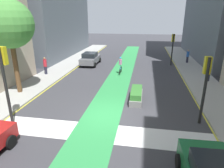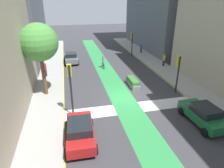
{
  "view_description": "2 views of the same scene",
  "coord_description": "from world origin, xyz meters",
  "px_view_note": "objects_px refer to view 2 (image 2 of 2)",
  "views": [
    {
      "loc": [
        2.12,
        -10.8,
        5.91
      ],
      "look_at": [
        -0.15,
        2.53,
        1.21
      ],
      "focal_mm": 31.35,
      "sensor_mm": 36.0,
      "label": 1
    },
    {
      "loc": [
        -5.2,
        -16.51,
        9.08
      ],
      "look_at": [
        -0.94,
        1.81,
        0.82
      ],
      "focal_mm": 31.39,
      "sensor_mm": 36.0,
      "label": 2
    }
  ],
  "objects_px": {
    "traffic_signal_near_right": "(178,67)",
    "car_green_right_near": "(203,114)",
    "median_planter": "(133,82)",
    "traffic_signal_far_right": "(132,40)",
    "pedestrian_sidewalk_left_a": "(45,69)",
    "car_red_left_near": "(80,131)",
    "traffic_signal_near_left": "(70,81)",
    "car_grey_left_far": "(71,58)",
    "pedestrian_sidewalk_right_a": "(141,48)",
    "pedestrian_sidewalk_right_b": "(164,60)",
    "street_tree_near": "(39,43)",
    "cyclist_in_lane": "(103,61)"
  },
  "relations": [
    {
      "from": "traffic_signal_near_right",
      "to": "car_green_right_near",
      "type": "distance_m",
      "value": 5.96
    },
    {
      "from": "car_green_right_near",
      "to": "median_planter",
      "type": "xyz_separation_m",
      "value": [
        -3.02,
        8.11,
        -0.4
      ]
    },
    {
      "from": "traffic_signal_far_right",
      "to": "pedestrian_sidewalk_left_a",
      "type": "distance_m",
      "value": 15.27
    },
    {
      "from": "car_red_left_near",
      "to": "car_green_right_near",
      "type": "bearing_deg",
      "value": -0.43
    },
    {
      "from": "traffic_signal_near_left",
      "to": "car_green_right_near",
      "type": "height_order",
      "value": "traffic_signal_near_left"
    },
    {
      "from": "pedestrian_sidewalk_left_a",
      "to": "car_green_right_near",
      "type": "bearing_deg",
      "value": -45.7
    },
    {
      "from": "traffic_signal_near_left",
      "to": "car_grey_left_far",
      "type": "height_order",
      "value": "traffic_signal_near_left"
    },
    {
      "from": "pedestrian_sidewalk_right_a",
      "to": "traffic_signal_far_right",
      "type": "bearing_deg",
      "value": -151.57
    },
    {
      "from": "pedestrian_sidewalk_right_a",
      "to": "pedestrian_sidewalk_right_b",
      "type": "height_order",
      "value": "pedestrian_sidewalk_right_b"
    },
    {
      "from": "pedestrian_sidewalk_right_b",
      "to": "median_planter",
      "type": "distance_m",
      "value": 8.34
    },
    {
      "from": "car_green_right_near",
      "to": "street_tree_near",
      "type": "relative_size",
      "value": 0.61
    },
    {
      "from": "traffic_signal_near_right",
      "to": "street_tree_near",
      "type": "relative_size",
      "value": 0.56
    },
    {
      "from": "traffic_signal_near_right",
      "to": "pedestrian_sidewalk_left_a",
      "type": "height_order",
      "value": "traffic_signal_near_right"
    },
    {
      "from": "traffic_signal_near_right",
      "to": "traffic_signal_near_left",
      "type": "relative_size",
      "value": 0.88
    },
    {
      "from": "street_tree_near",
      "to": "traffic_signal_near_left",
      "type": "bearing_deg",
      "value": -60.17
    },
    {
      "from": "car_red_left_near",
      "to": "pedestrian_sidewalk_left_a",
      "type": "height_order",
      "value": "pedestrian_sidewalk_left_a"
    },
    {
      "from": "pedestrian_sidewalk_right_a",
      "to": "traffic_signal_near_left",
      "type": "bearing_deg",
      "value": -126.03
    },
    {
      "from": "median_planter",
      "to": "cyclist_in_lane",
      "type": "bearing_deg",
      "value": 106.77
    },
    {
      "from": "traffic_signal_far_right",
      "to": "car_red_left_near",
      "type": "xyz_separation_m",
      "value": [
        -10.28,
        -19.96,
        -1.92
      ]
    },
    {
      "from": "traffic_signal_near_left",
      "to": "pedestrian_sidewalk_left_a",
      "type": "bearing_deg",
      "value": 106.84
    },
    {
      "from": "traffic_signal_far_right",
      "to": "street_tree_near",
      "type": "distance_m",
      "value": 18.03
    },
    {
      "from": "pedestrian_sidewalk_right_a",
      "to": "pedestrian_sidewalk_left_a",
      "type": "height_order",
      "value": "pedestrian_sidewalk_left_a"
    },
    {
      "from": "traffic_signal_far_right",
      "to": "street_tree_near",
      "type": "relative_size",
      "value": 0.55
    },
    {
      "from": "car_grey_left_far",
      "to": "pedestrian_sidewalk_left_a",
      "type": "distance_m",
      "value": 6.38
    },
    {
      "from": "car_grey_left_far",
      "to": "pedestrian_sidewalk_right_a",
      "type": "distance_m",
      "value": 12.65
    },
    {
      "from": "median_planter",
      "to": "pedestrian_sidewalk_left_a",
      "type": "bearing_deg",
      "value": 153.05
    },
    {
      "from": "traffic_signal_far_right",
      "to": "cyclist_in_lane",
      "type": "relative_size",
      "value": 2.08
    },
    {
      "from": "cyclist_in_lane",
      "to": "pedestrian_sidewalk_left_a",
      "type": "height_order",
      "value": "pedestrian_sidewalk_left_a"
    },
    {
      "from": "traffic_signal_near_left",
      "to": "median_planter",
      "type": "bearing_deg",
      "value": 33.35
    },
    {
      "from": "traffic_signal_far_right",
      "to": "pedestrian_sidewalk_right_b",
      "type": "relative_size",
      "value": 2.15
    },
    {
      "from": "car_red_left_near",
      "to": "median_planter",
      "type": "xyz_separation_m",
      "value": [
        6.5,
        8.04,
        -0.4
      ]
    },
    {
      "from": "traffic_signal_near_left",
      "to": "car_red_left_near",
      "type": "bearing_deg",
      "value": -84.51
    },
    {
      "from": "traffic_signal_near_left",
      "to": "car_grey_left_far",
      "type": "xyz_separation_m",
      "value": [
        0.45,
        14.89,
        -2.3
      ]
    },
    {
      "from": "car_red_left_near",
      "to": "pedestrian_sidewalk_left_a",
      "type": "bearing_deg",
      "value": 103.84
    },
    {
      "from": "pedestrian_sidewalk_right_b",
      "to": "median_planter",
      "type": "xyz_separation_m",
      "value": [
        -6.4,
        -5.3,
        -0.67
      ]
    },
    {
      "from": "car_green_right_near",
      "to": "pedestrian_sidewalk_left_a",
      "type": "bearing_deg",
      "value": 134.3
    },
    {
      "from": "pedestrian_sidewalk_right_b",
      "to": "traffic_signal_near_right",
      "type": "bearing_deg",
      "value": -108.3
    },
    {
      "from": "car_red_left_near",
      "to": "traffic_signal_far_right",
      "type": "bearing_deg",
      "value": 62.74
    },
    {
      "from": "car_green_right_near",
      "to": "street_tree_near",
      "type": "distance_m",
      "value": 15.36
    },
    {
      "from": "traffic_signal_near_left",
      "to": "street_tree_near",
      "type": "relative_size",
      "value": 0.63
    },
    {
      "from": "pedestrian_sidewalk_right_a",
      "to": "median_planter",
      "type": "bearing_deg",
      "value": -114.46
    },
    {
      "from": "traffic_signal_near_left",
      "to": "cyclist_in_lane",
      "type": "height_order",
      "value": "traffic_signal_near_left"
    },
    {
      "from": "traffic_signal_near_right",
      "to": "pedestrian_sidewalk_left_a",
      "type": "distance_m",
      "value": 15.52
    },
    {
      "from": "cyclist_in_lane",
      "to": "traffic_signal_far_right",
      "type": "bearing_deg",
      "value": 40.95
    },
    {
      "from": "traffic_signal_far_right",
      "to": "pedestrian_sidewalk_left_a",
      "type": "bearing_deg",
      "value": -152.59
    },
    {
      "from": "traffic_signal_near_right",
      "to": "car_green_right_near",
      "type": "bearing_deg",
      "value": -98.08
    },
    {
      "from": "car_red_left_near",
      "to": "street_tree_near",
      "type": "bearing_deg",
      "value": 109.74
    },
    {
      "from": "traffic_signal_far_right",
      "to": "pedestrian_sidewalk_right_b",
      "type": "distance_m",
      "value": 7.31
    },
    {
      "from": "traffic_signal_near_left",
      "to": "median_planter",
      "type": "height_order",
      "value": "traffic_signal_near_left"
    },
    {
      "from": "car_green_right_near",
      "to": "traffic_signal_near_left",
      "type": "bearing_deg",
      "value": 159.94
    }
  ]
}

